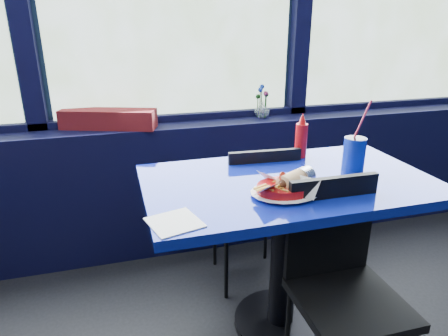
# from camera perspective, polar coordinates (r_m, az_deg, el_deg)

# --- Properties ---
(window_sill) EXTENTS (5.00, 0.26, 0.80)m
(window_sill) POSITION_cam_1_polar(r_m,az_deg,el_deg) (2.50, -5.92, -2.52)
(window_sill) COLOR black
(window_sill) RESTS_ON ground
(near_table) EXTENTS (1.20, 0.70, 0.75)m
(near_table) POSITION_cam_1_polar(r_m,az_deg,el_deg) (1.76, 8.90, -7.08)
(near_table) COLOR black
(near_table) RESTS_ON ground
(chair_near_front) EXTENTS (0.38, 0.38, 0.83)m
(chair_near_front) POSITION_cam_1_polar(r_m,az_deg,el_deg) (1.61, 16.37, -14.37)
(chair_near_front) COLOR black
(chair_near_front) RESTS_ON ground
(chair_near_back) EXTENTS (0.39, 0.39, 0.81)m
(chair_near_back) POSITION_cam_1_polar(r_m,az_deg,el_deg) (2.07, 4.33, -5.73)
(chair_near_back) COLOR black
(chair_near_back) RESTS_ON ground
(planter_box) EXTENTS (0.54, 0.30, 0.11)m
(planter_box) POSITION_cam_1_polar(r_m,az_deg,el_deg) (2.33, -16.20, 6.75)
(planter_box) COLOR maroon
(planter_box) RESTS_ON window_sill
(flower_vase) EXTENTS (0.12, 0.12, 0.20)m
(flower_vase) POSITION_cam_1_polar(r_m,az_deg,el_deg) (2.51, 5.47, 8.58)
(flower_vase) COLOR silver
(flower_vase) RESTS_ON window_sill
(food_basket) EXTENTS (0.26, 0.25, 0.09)m
(food_basket) POSITION_cam_1_polar(r_m,az_deg,el_deg) (1.53, 8.96, -2.65)
(food_basket) COLOR #B10B0C
(food_basket) RESTS_ON near_table
(ketchup_bottle) EXTENTS (0.06, 0.06, 0.21)m
(ketchup_bottle) POSITION_cam_1_polar(r_m,az_deg,el_deg) (1.94, 10.97, 4.26)
(ketchup_bottle) COLOR #B10B0C
(ketchup_bottle) RESTS_ON near_table
(soda_cup) EXTENTS (0.09, 0.09, 0.32)m
(soda_cup) POSITION_cam_1_polar(r_m,az_deg,el_deg) (1.81, 18.08, 1.92)
(soda_cup) COLOR navy
(soda_cup) RESTS_ON near_table
(napkin) EXTENTS (0.19, 0.19, 0.00)m
(napkin) POSITION_cam_1_polar(r_m,az_deg,el_deg) (1.33, -7.08, -7.71)
(napkin) COLOR white
(napkin) RESTS_ON near_table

